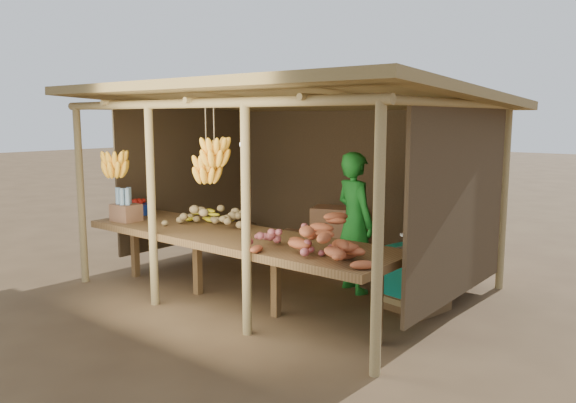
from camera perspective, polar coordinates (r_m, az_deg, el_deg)
The scene contains 13 objects.
ground at distance 7.07m, azimuth 0.00°, elevation -8.45°, with size 60.00×60.00×0.00m, color brown.
stall_structure at distance 6.77m, azimuth -0.95°, elevation 7.20°, with size 4.70×3.50×2.43m.
counter at distance 6.19m, azimuth -5.52°, elevation -3.87°, with size 3.90×1.05×0.80m.
potato_heap at distance 6.58m, azimuth -8.23°, elevation -1.02°, with size 0.94×0.56×0.36m, color #9C8150, non-canonical shape.
sweet_potato_heap at distance 5.19m, azimuth 3.66°, elevation -3.50°, with size 1.10×0.66×0.36m, color #AE522C, non-canonical shape.
onion_heap at distance 5.37m, azimuth -0.00°, elevation -3.13°, with size 0.78×0.47×0.36m, color #A95253, non-canonical shape.
banana_pile at distance 6.87m, azimuth -7.95°, elevation -0.70°, with size 0.55×0.33×0.35m, color yellow, non-canonical shape.
tomato_basin at distance 7.66m, azimuth -15.10°, elevation -0.63°, with size 0.38×0.38×0.20m.
bottle_box at distance 7.19m, azimuth -16.14°, elevation -0.65°, with size 0.34×0.27×0.42m.
vendor at distance 6.69m, azimuth 6.79°, elevation -2.11°, with size 0.61×0.40×1.67m, color #1A7722.
tarp_crate at distance 6.29m, azimuth 12.59°, elevation -7.51°, with size 0.81×0.73×0.84m.
carton_stack at distance 7.81m, azimuth 3.36°, elevation -4.00°, with size 1.22×0.57×0.84m.
burlap_sacks at distance 8.81m, azimuth -4.92°, elevation -3.40°, with size 0.81×0.42×0.57m.
Camera 1 is at (4.23, -5.27, 2.06)m, focal length 35.00 mm.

